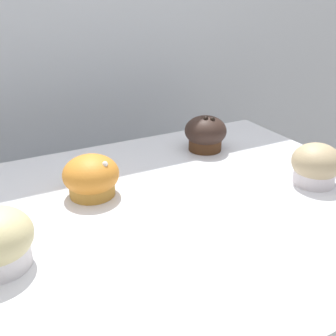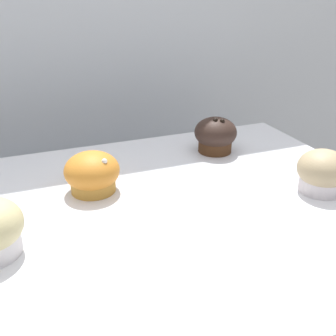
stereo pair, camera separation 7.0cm
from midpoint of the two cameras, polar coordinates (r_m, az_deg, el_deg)
wall_back at (r=1.19m, az=-19.23°, el=5.66°), size 3.20×0.10×1.80m
muffin_front_center at (r=0.88m, az=3.21°, el=4.98°), size 0.09×0.09×0.08m
muffin_back_left at (r=0.76m, az=18.26°, el=0.34°), size 0.09×0.09×0.08m
muffin_back_right at (r=0.71m, az=-13.87°, el=-1.34°), size 0.10×0.10×0.07m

